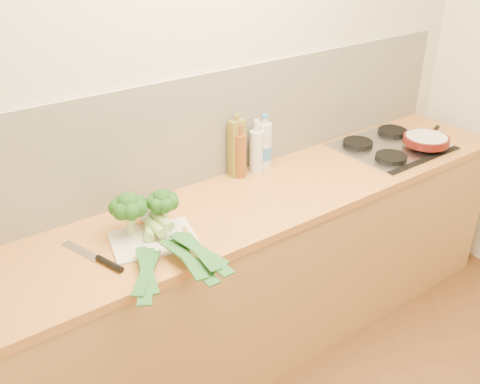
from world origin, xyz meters
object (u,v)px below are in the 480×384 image
object	(u,v)px
chopping_board	(154,240)
skillet	(426,139)
chefs_knife	(102,260)
gas_hob	(392,146)

from	to	relation	value
chopping_board	skillet	size ratio (longest dim) A/B	0.94
chopping_board	chefs_knife	size ratio (longest dim) A/B	1.01
gas_hob	chefs_knife	bearing A→B (deg)	-177.87
gas_hob	skillet	size ratio (longest dim) A/B	1.62
gas_hob	chopping_board	bearing A→B (deg)	-178.26
chefs_knife	skillet	world-z (taller)	skillet
gas_hob	chefs_knife	distance (m)	1.78
gas_hob	chefs_knife	world-z (taller)	gas_hob
chopping_board	skillet	xyz separation A→B (m)	(1.68, -0.07, 0.06)
chopping_board	skillet	distance (m)	1.68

